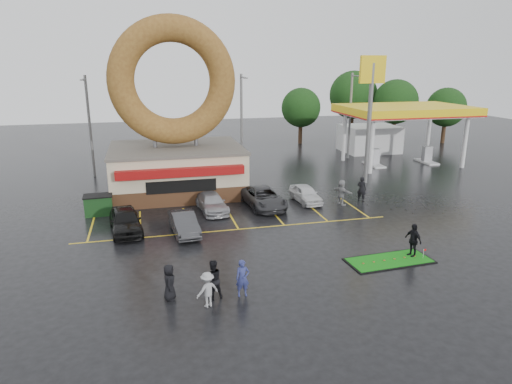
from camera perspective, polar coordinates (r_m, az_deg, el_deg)
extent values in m
plane|color=black|center=(25.58, -0.62, -7.29)|extent=(120.00, 120.00, 0.00)
cube|color=#472B19|center=(37.19, -9.76, 0.94)|extent=(10.00, 8.00, 1.20)
cube|color=beige|center=(36.78, -9.88, 3.57)|extent=(10.00, 8.00, 2.30)
cube|color=#59544C|center=(36.54, -9.98, 5.49)|extent=(10.20, 8.20, 0.20)
cube|color=maroon|center=(32.54, -9.33, 2.43)|extent=(9.00, 0.60, 0.60)
cylinder|color=slate|center=(36.35, -12.56, 6.41)|extent=(0.30, 0.30, 1.20)
cylinder|color=slate|center=(36.56, -7.51, 6.71)|extent=(0.30, 0.30, 1.20)
torus|color=brown|center=(35.98, -10.38, 13.49)|extent=(9.60, 2.00, 9.60)
cylinder|color=silver|center=(43.67, 14.24, 5.47)|extent=(0.40, 0.40, 5.00)
cylinder|color=silver|center=(49.14, 24.66, 5.63)|extent=(0.40, 0.40, 5.00)
cylinder|color=silver|center=(48.97, 10.98, 6.76)|extent=(0.40, 0.40, 5.00)
cylinder|color=silver|center=(53.90, 20.76, 6.85)|extent=(0.40, 0.40, 5.00)
cube|color=silver|center=(48.35, 18.12, 9.45)|extent=(12.00, 8.00, 0.50)
cube|color=yellow|center=(48.32, 18.15, 9.80)|extent=(12.30, 8.30, 0.70)
cube|color=#99999E|center=(47.49, 14.58, 4.29)|extent=(0.90, 0.60, 1.60)
cube|color=#99999E|center=(50.60, 20.60, 4.48)|extent=(0.90, 0.60, 1.60)
cube|color=silver|center=(54.86, 13.97, 6.49)|extent=(6.00, 5.00, 3.00)
cylinder|color=slate|center=(39.74, 13.93, 8.14)|extent=(0.36, 0.36, 10.00)
cube|color=yellow|center=(39.42, 14.38, 14.63)|extent=(2.20, 0.30, 2.20)
cylinder|color=slate|center=(43.49, -20.04, 7.62)|extent=(0.24, 0.24, 9.00)
cylinder|color=slate|center=(42.16, -20.73, 13.08)|extent=(0.12, 2.00, 0.12)
cube|color=slate|center=(41.17, -20.88, 12.95)|extent=(0.40, 0.18, 0.12)
cylinder|color=slate|center=(45.21, -1.82, 8.86)|extent=(0.24, 0.24, 9.00)
cylinder|color=slate|center=(43.91, -1.59, 14.15)|extent=(0.12, 2.00, 0.12)
cube|color=slate|center=(42.93, -1.30, 14.04)|extent=(0.40, 0.18, 0.12)
cylinder|color=slate|center=(50.02, 11.67, 9.23)|extent=(0.24, 0.24, 9.00)
cylinder|color=slate|center=(48.82, 12.47, 13.98)|extent=(0.12, 2.00, 0.12)
cube|color=slate|center=(47.92, 13.00, 13.85)|extent=(0.40, 0.18, 0.12)
cylinder|color=#332114|center=(62.09, 16.78, 7.29)|extent=(0.50, 0.50, 2.88)
sphere|color=black|center=(61.67, 17.07, 10.74)|extent=(5.60, 5.60, 5.60)
cylinder|color=#332114|center=(63.74, 22.37, 6.82)|extent=(0.50, 0.50, 2.52)
sphere|color=black|center=(63.36, 22.69, 9.75)|extent=(4.90, 4.90, 4.90)
cylinder|color=#332114|center=(63.68, 11.84, 8.00)|extent=(0.50, 0.50, 3.24)
sphere|color=black|center=(63.26, 12.06, 11.79)|extent=(6.30, 6.30, 6.30)
cylinder|color=#332114|center=(58.86, 5.56, 7.27)|extent=(0.50, 0.50, 2.52)
sphere|color=black|center=(58.46, 5.64, 10.46)|extent=(4.90, 4.90, 4.90)
imported|color=black|center=(29.05, -16.01, -3.45)|extent=(2.29, 4.60, 1.50)
imported|color=#323235|center=(28.09, -8.99, -3.90)|extent=(1.77, 4.07, 1.30)
imported|color=#A0A0A5|center=(32.03, -5.54, -1.34)|extent=(2.09, 4.36, 1.23)
imported|color=#323235|center=(32.77, 0.89, -0.70)|extent=(2.81, 5.26, 1.41)
imported|color=silver|center=(34.13, 6.21, -0.22)|extent=(1.75, 3.82, 1.27)
imported|color=navy|center=(20.61, -1.69, -10.71)|extent=(0.62, 0.41, 1.70)
imported|color=black|center=(20.46, -5.45, -10.83)|extent=(1.02, 0.88, 1.81)
imported|color=#959598|center=(19.90, -6.08, -12.04)|extent=(1.17, 0.93, 1.58)
imported|color=black|center=(20.66, -10.79, -11.02)|extent=(0.62, 0.87, 1.65)
imported|color=black|center=(25.87, 19.03, -5.72)|extent=(0.71, 1.17, 1.86)
imported|color=gray|center=(33.82, 10.64, -0.04)|extent=(1.16, 1.81, 1.87)
imported|color=black|center=(34.92, 13.06, 0.36)|extent=(0.82, 0.80, 1.90)
cube|color=#183F19|center=(32.97, -19.08, -1.59)|extent=(1.85, 1.28, 1.30)
cube|color=black|center=(25.25, 16.32, -8.24)|extent=(4.66, 2.25, 0.05)
cube|color=#147713|center=(25.24, 16.32, -8.18)|extent=(4.44, 2.03, 0.03)
cylinder|color=silver|center=(25.95, 20.20, -7.25)|extent=(0.02, 0.02, 0.52)
cube|color=red|center=(25.91, 20.37, -6.80)|extent=(0.14, 0.01, 0.10)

